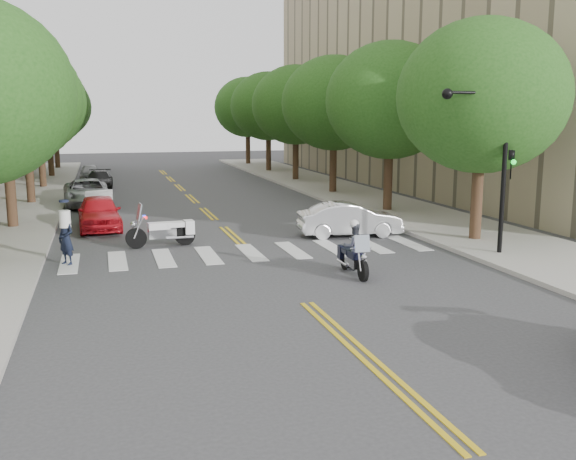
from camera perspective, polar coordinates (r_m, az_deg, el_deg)
name	(u,v)px	position (r m, az deg, el deg)	size (l,w,h in m)	color
ground	(307,303)	(16.98, 1.67, -6.53)	(140.00, 140.00, 0.00)	#38383A
sidewalk_left	(18,204)	(38.04, -22.87, 2.16)	(5.00, 60.00, 0.15)	#9E9991
sidewalk_right	(343,192)	(40.46, 4.93, 3.37)	(5.00, 60.00, 0.15)	#9E9991
building_right	(538,29)	(52.13, 21.33, 16.31)	(26.00, 44.00, 22.00)	tan
tree_l_1	(3,98)	(29.71, -23.98, 10.65)	(6.40, 6.40, 8.45)	#382316
tree_l_2	(24,102)	(37.66, -22.39, 10.50)	(6.40, 6.40, 8.45)	#382316
tree_l_3	(38,104)	(45.62, -21.35, 10.39)	(6.40, 6.40, 8.45)	#382316
tree_l_4	(47,106)	(53.60, -20.62, 10.32)	(6.40, 6.40, 8.45)	#382316
tree_l_5	(54,107)	(61.58, -20.08, 10.26)	(6.40, 6.40, 8.45)	#382316
tree_r_0	(482,96)	(25.53, 16.87, 11.30)	(6.40, 6.40, 8.45)	#382316
tree_r_1	(390,101)	(32.54, 9.07, 11.29)	(6.40, 6.40, 8.45)	#382316
tree_r_2	(334,103)	(39.93, 4.09, 11.17)	(6.40, 6.40, 8.45)	#382316
tree_r_3	(296,105)	(47.52, 0.69, 11.05)	(6.40, 6.40, 8.45)	#382316
tree_r_4	(268,106)	(55.22, -1.77, 10.94)	(6.40, 6.40, 8.45)	#382316
tree_r_5	(248,107)	(63.00, -3.62, 10.84)	(6.40, 6.40, 8.45)	#382316
traffic_signal_pole	(493,150)	(22.87, 17.76, 6.82)	(2.82, 0.42, 6.00)	black
motorcycle_police	(353,250)	(19.85, 5.83, -1.79)	(0.73, 2.14, 1.74)	black
motorcycle_parked	(167,231)	(24.47, -10.72, -0.09)	(2.59, 0.73, 1.67)	black
officer_standing	(66,239)	(22.26, -19.12, -0.75)	(0.63, 0.42, 1.74)	black
convertible	(350,219)	(26.15, 5.50, 0.94)	(1.46, 4.18, 1.38)	silver
parked_car_a	(99,212)	(28.77, -16.43, 1.52)	(1.74, 4.33, 1.47)	red
parked_car_b	(99,204)	(32.50, -16.42, 2.26)	(1.30, 3.73, 1.23)	#BBBBBB
parked_car_c	(87,193)	(36.44, -17.41, 3.20)	(2.37, 5.14, 1.43)	#999AA0
parked_car_d	(99,180)	(44.17, -16.43, 4.27)	(1.71, 4.20, 1.22)	black
parked_car_e	(90,173)	(49.65, -17.20, 4.88)	(1.50, 3.72, 1.27)	#A7A6AB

